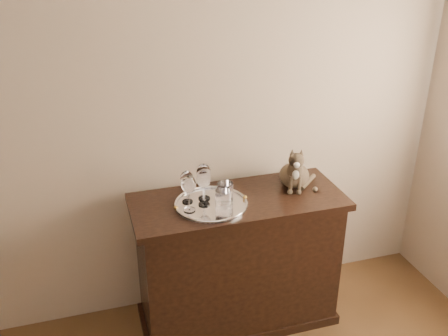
# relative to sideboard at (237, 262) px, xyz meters

# --- Properties ---
(wall_back) EXTENTS (4.00, 0.10, 2.70)m
(wall_back) POSITION_rel_sideboard_xyz_m (-0.60, 0.31, 0.93)
(wall_back) COLOR tan
(wall_back) RESTS_ON ground
(sideboard) EXTENTS (1.20, 0.50, 0.85)m
(sideboard) POSITION_rel_sideboard_xyz_m (0.00, 0.00, 0.00)
(sideboard) COLOR black
(sideboard) RESTS_ON ground
(tray) EXTENTS (0.40, 0.40, 0.01)m
(tray) POSITION_rel_sideboard_xyz_m (-0.17, -0.03, 0.43)
(tray) COLOR white
(tray) RESTS_ON sideboard
(wine_glass_a) EXTENTS (0.07, 0.07, 0.19)m
(wine_glass_a) POSITION_rel_sideboard_xyz_m (-0.28, 0.03, 0.53)
(wine_glass_a) COLOR white
(wine_glass_a) RESTS_ON tray
(wine_glass_b) EXTENTS (0.08, 0.08, 0.21)m
(wine_glass_b) POSITION_rel_sideboard_xyz_m (-0.19, 0.04, 0.54)
(wine_glass_b) COLOR white
(wine_glass_b) RESTS_ON tray
(wine_glass_c) EXTENTS (0.08, 0.08, 0.20)m
(wine_glass_c) POSITION_rel_sideboard_xyz_m (-0.29, -0.06, 0.53)
(wine_glass_c) COLOR silver
(wine_glass_c) RESTS_ON tray
(wine_glass_d) EXTENTS (0.08, 0.08, 0.20)m
(wine_glass_d) POSITION_rel_sideboard_xyz_m (-0.20, -0.02, 0.53)
(wine_glass_d) COLOR silver
(wine_glass_d) RESTS_ON tray
(tumbler_a) EXTENTS (0.09, 0.09, 0.10)m
(tumbler_a) POSITION_rel_sideboard_xyz_m (-0.11, -0.07, 0.48)
(tumbler_a) COLOR silver
(tumbler_a) RESTS_ON tray
(tumbler_c) EXTENTS (0.09, 0.09, 0.10)m
(tumbler_c) POSITION_rel_sideboard_xyz_m (-0.08, -0.00, 0.48)
(tumbler_c) COLOR silver
(tumbler_c) RESTS_ON tray
(cat) EXTENTS (0.34, 0.33, 0.27)m
(cat) POSITION_rel_sideboard_xyz_m (0.36, 0.06, 0.56)
(cat) COLOR #4C3B2D
(cat) RESTS_ON sideboard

